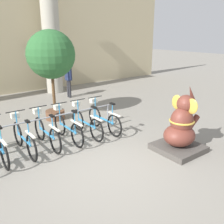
# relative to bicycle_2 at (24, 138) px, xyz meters

# --- Properties ---
(ground_plane) EXTENTS (60.00, 60.00, 0.00)m
(ground_plane) POSITION_rel_bicycle_2_xyz_m (1.24, -1.82, -0.40)
(ground_plane) COLOR gray
(column_right) EXTENTS (1.03, 1.03, 5.16)m
(column_right) POSITION_rel_bicycle_2_xyz_m (3.45, 5.78, 2.22)
(column_right) COLOR #ADA899
(column_right) RESTS_ON ground_plane
(bike_rack) EXTENTS (4.23, 0.05, 0.77)m
(bike_rack) POSITION_rel_bicycle_2_xyz_m (0.60, 0.13, 0.21)
(bike_rack) COLOR gray
(bike_rack) RESTS_ON ground_plane
(bicycle_2) EXTENTS (0.48, 1.70, 0.99)m
(bicycle_2) POSITION_rel_bicycle_2_xyz_m (0.00, 0.00, 0.00)
(bicycle_2) COLOR black
(bicycle_2) RESTS_ON ground_plane
(bicycle_3) EXTENTS (0.48, 1.70, 0.99)m
(bicycle_3) POSITION_rel_bicycle_2_xyz_m (0.60, 0.03, 0.00)
(bicycle_3) COLOR black
(bicycle_3) RESTS_ON ground_plane
(bicycle_4) EXTENTS (0.48, 1.70, 0.99)m
(bicycle_4) POSITION_rel_bicycle_2_xyz_m (1.21, 0.02, 0.00)
(bicycle_4) COLOR black
(bicycle_4) RESTS_ON ground_plane
(bicycle_5) EXTENTS (0.48, 1.70, 0.99)m
(bicycle_5) POSITION_rel_bicycle_2_xyz_m (1.81, 0.03, 0.00)
(bicycle_5) COLOR black
(bicycle_5) RESTS_ON ground_plane
(bicycle_6) EXTENTS (0.48, 1.70, 0.99)m
(bicycle_6) POSITION_rel_bicycle_2_xyz_m (2.42, 0.01, 0.00)
(bicycle_6) COLOR black
(bicycle_6) RESTS_ON ground_plane
(elephant_statue) EXTENTS (1.09, 1.09, 1.69)m
(elephant_statue) POSITION_rel_bicycle_2_xyz_m (3.22, -2.24, 0.17)
(elephant_statue) COLOR #4C4742
(elephant_statue) RESTS_ON ground_plane
(person_pedestrian) EXTENTS (0.22, 0.47, 1.64)m
(person_pedestrian) POSITION_rel_bicycle_2_xyz_m (3.51, 4.34, 0.58)
(person_pedestrian) COLOR #28282D
(person_pedestrian) RESTS_ON ground_plane
(potted_tree) EXTENTS (1.57, 1.57, 2.99)m
(potted_tree) POSITION_rel_bicycle_2_xyz_m (1.70, 1.91, 1.73)
(potted_tree) COLOR brown
(potted_tree) RESTS_ON ground_plane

